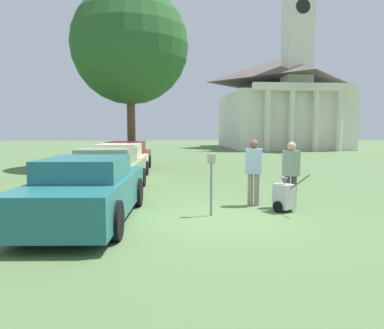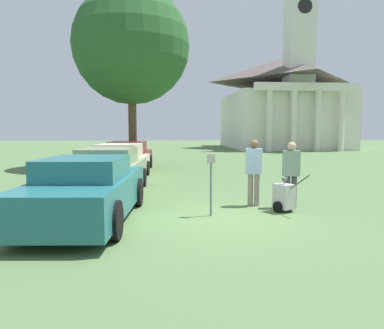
{
  "view_description": "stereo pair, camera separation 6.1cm",
  "coord_description": "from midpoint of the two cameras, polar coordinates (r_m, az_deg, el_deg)",
  "views": [
    {
      "loc": [
        -1.25,
        -8.23,
        2.02
      ],
      "look_at": [
        -0.42,
        1.51,
        1.1
      ],
      "focal_mm": 35.0,
      "sensor_mm": 36.0,
      "label": 1
    },
    {
      "loc": [
        -1.19,
        -8.23,
        2.02
      ],
      "look_at": [
        -0.42,
        1.51,
        1.1
      ],
      "focal_mm": 35.0,
      "sensor_mm": 36.0,
      "label": 2
    }
  ],
  "objects": [
    {
      "name": "parked_car_cream",
      "position": [
        15.09,
        -11.06,
        0.13
      ],
      "size": [
        2.16,
        5.24,
        1.45
      ],
      "rotation": [
        0.0,
        0.0,
        -0.07
      ],
      "color": "beige",
      "rests_on": "ground_plane"
    },
    {
      "name": "parked_car_sage",
      "position": [
        11.98,
        -12.67,
        -1.2
      ],
      "size": [
        2.16,
        4.93,
        1.44
      ],
      "rotation": [
        0.0,
        0.0,
        -0.07
      ],
      "color": "gray",
      "rests_on": "ground_plane"
    },
    {
      "name": "equipment_cart",
      "position": [
        9.48,
        13.68,
        -4.7
      ],
      "size": [
        0.65,
        0.96,
        1.0
      ],
      "rotation": [
        0.0,
        0.0,
        0.49
      ],
      "color": "#B2B2AD",
      "rests_on": "ground_plane"
    },
    {
      "name": "parked_car_teal",
      "position": [
        8.58,
        -15.79,
        -3.82
      ],
      "size": [
        2.26,
        5.07,
        1.42
      ],
      "rotation": [
        0.0,
        0.0,
        -0.07
      ],
      "color": "#23666B",
      "rests_on": "ground_plane"
    },
    {
      "name": "person_worker",
      "position": [
        9.98,
        9.23,
        -0.55
      ],
      "size": [
        0.47,
        0.34,
        1.75
      ],
      "rotation": [
        0.0,
        0.0,
        2.82
      ],
      "color": "gray",
      "rests_on": "ground_plane"
    },
    {
      "name": "shade_tree",
      "position": [
        21.0,
        -9.51,
        17.43
      ],
      "size": [
        6.18,
        6.18,
        9.53
      ],
      "color": "brown",
      "rests_on": "ground_plane"
    },
    {
      "name": "parked_car_maroon",
      "position": [
        18.31,
        -9.98,
        1.07
      ],
      "size": [
        2.23,
        5.25,
        1.44
      ],
      "rotation": [
        0.0,
        0.0,
        -0.07
      ],
      "color": "maroon",
      "rests_on": "ground_plane"
    },
    {
      "name": "parking_meter",
      "position": [
        8.69,
        2.76,
        -1.31
      ],
      "size": [
        0.18,
        0.09,
        1.46
      ],
      "color": "slate",
      "rests_on": "ground_plane"
    },
    {
      "name": "ground_plane",
      "position": [
        8.56,
        3.47,
        -8.28
      ],
      "size": [
        120.0,
        120.0,
        0.0
      ],
      "primitive_type": "plane",
      "color": "#517042"
    },
    {
      "name": "person_supervisor",
      "position": [
        9.96,
        14.68,
        -0.86
      ],
      "size": [
        0.45,
        0.28,
        1.7
      ],
      "rotation": [
        0.0,
        0.0,
        2.99
      ],
      "color": "#3F3F47",
      "rests_on": "ground_plane"
    },
    {
      "name": "church",
      "position": [
        42.33,
        13.25,
        9.7
      ],
      "size": [
        11.45,
        14.52,
        22.13
      ],
      "color": "silver",
      "rests_on": "ground_plane"
    }
  ]
}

